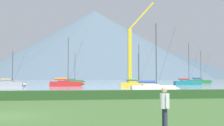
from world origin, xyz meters
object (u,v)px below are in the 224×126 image
Objects in this scene: sailboat_slip_2 at (137,82)px; person_seated_viewer at (165,105)px; sailboat_slip_5 at (187,83)px; sailboat_slip_10 at (10,84)px; sailboat_slip_3 at (137,84)px; sailboat_slip_8 at (74,81)px; dock_crane at (131,59)px; sailboat_slip_1 at (66,83)px; sailboat_slip_0 at (200,81)px; sailboat_slip_6 at (153,88)px.

sailboat_slip_2 is 5.88× the size of person_seated_viewer.
sailboat_slip_5 reaches higher than sailboat_slip_10.
sailboat_slip_8 reaches higher than sailboat_slip_3.
sailboat_slip_2 is 33.97m from sailboat_slip_3.
person_seated_viewer is (16.29, -56.51, 0.38)m from sailboat_slip_10.
dock_crane reaches higher than sailboat_slip_10.
sailboat_slip_1 is 1.27× the size of sailboat_slip_3.
sailboat_slip_0 reaches higher than sailboat_slip_10.
sailboat_slip_10 is (-43.29, -5.75, -0.05)m from sailboat_slip_5.
sailboat_slip_2 is 81.42m from person_seated_viewer.
sailboat_slip_0 is 1.02× the size of sailboat_slip_5.
sailboat_slip_1 is 1.42× the size of sailboat_slip_10.
sailboat_slip_0 reaches higher than person_seated_viewer.
sailboat_slip_10 reaches higher than person_seated_viewer.
sailboat_slip_1 is 1.00× the size of sailboat_slip_5.
sailboat_slip_0 is 64.73m from sailboat_slip_6.
sailboat_slip_10 is at bearing 134.60° from sailboat_slip_6.
sailboat_slip_10 is at bearing -111.46° from sailboat_slip_8.
sailboat_slip_3 is 5.23× the size of person_seated_viewer.
sailboat_slip_0 is 1.03× the size of sailboat_slip_8.
sailboat_slip_5 is at bearing -48.35° from sailboat_slip_8.
sailboat_slip_2 is (-22.72, -4.16, -0.11)m from sailboat_slip_0.
sailboat_slip_10 is 58.81m from person_seated_viewer.
dock_crane is (12.77, -37.46, 5.58)m from sailboat_slip_8.
sailboat_slip_5 is 67.86m from person_seated_viewer.
person_seated_viewer is at bearing -100.78° from dock_crane.
sailboat_slip_1 is at bearing -161.65° from sailboat_slip_5.
sailboat_slip_5 is at bearing -111.86° from sailboat_slip_0.
sailboat_slip_3 is at bearing 88.35° from sailboat_slip_6.
person_seated_viewer is (-40.35, -83.64, 0.28)m from sailboat_slip_0.
sailboat_slip_8 is 0.54× the size of dock_crane.
sailboat_slip_6 is (-9.91, -51.75, -0.02)m from sailboat_slip_2.
sailboat_slip_6 reaches higher than sailboat_slip_10.
sailboat_slip_0 is 1.43× the size of sailboat_slip_10.
sailboat_slip_6 is 37.47m from sailboat_slip_10.
dock_crane is at bearing -127.50° from sailboat_slip_0.
sailboat_slip_2 is at bearing -159.51° from sailboat_slip_0.
sailboat_slip_10 is 27.66m from dock_crane.
sailboat_slip_0 is 52.78m from sailboat_slip_1.
dock_crane is (27.08, 0.15, 5.64)m from sailboat_slip_10.
sailboat_slip_10 is at bearing -144.29° from sailboat_slip_0.
sailboat_slip_10 is at bearing -166.45° from sailboat_slip_5.
sailboat_slip_2 is (21.86, 24.07, -0.08)m from sailboat_slip_1.
dock_crane is (15.02, 1.26, 5.57)m from sailboat_slip_1.
sailboat_slip_3 is at bearing -119.25° from sailboat_slip_0.
person_seated_viewer is at bearing -107.46° from sailboat_slip_5.
sailboat_slip_1 is 38.78m from sailboat_slip_8.
sailboat_slip_8 reaches higher than sailboat_slip_2.
sailboat_slip_8 is (-28.98, 31.87, 0.01)m from sailboat_slip_5.
sailboat_slip_8 is 1.39× the size of sailboat_slip_10.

